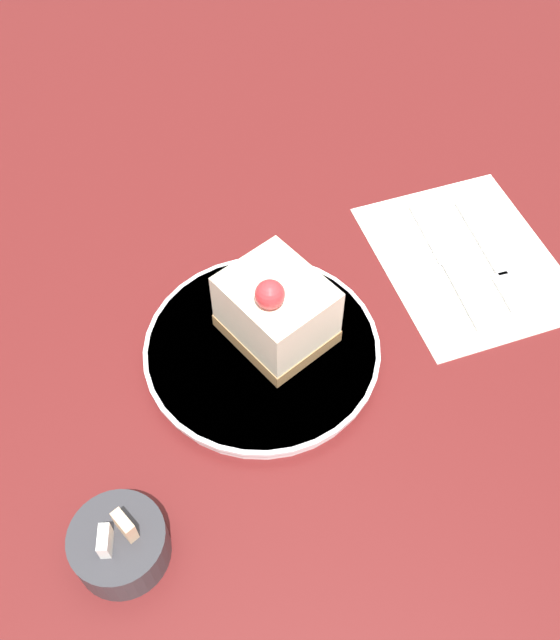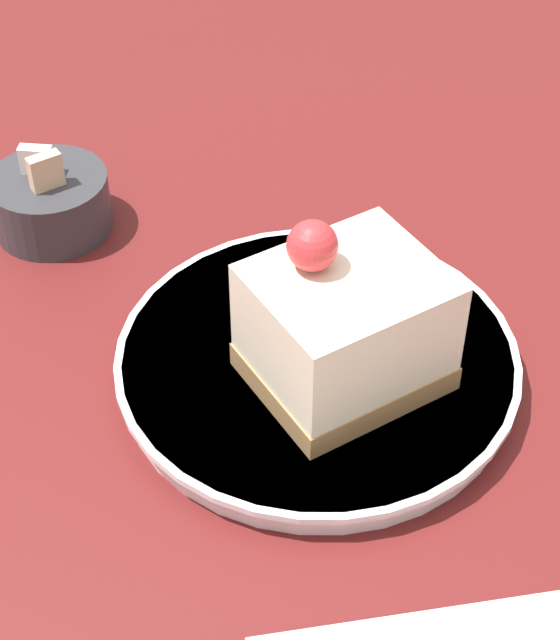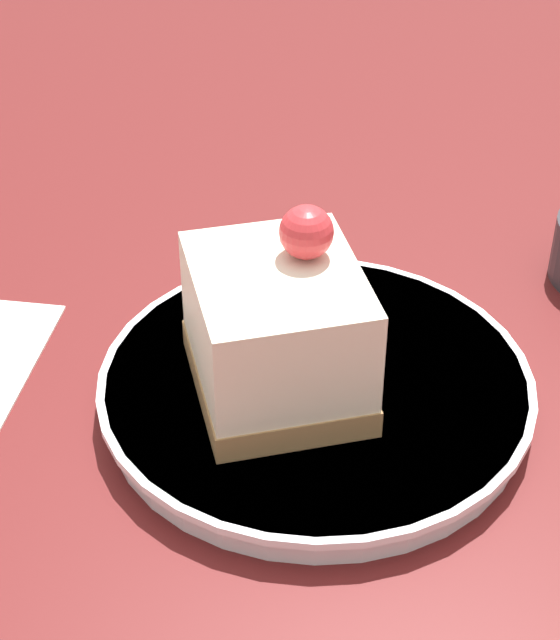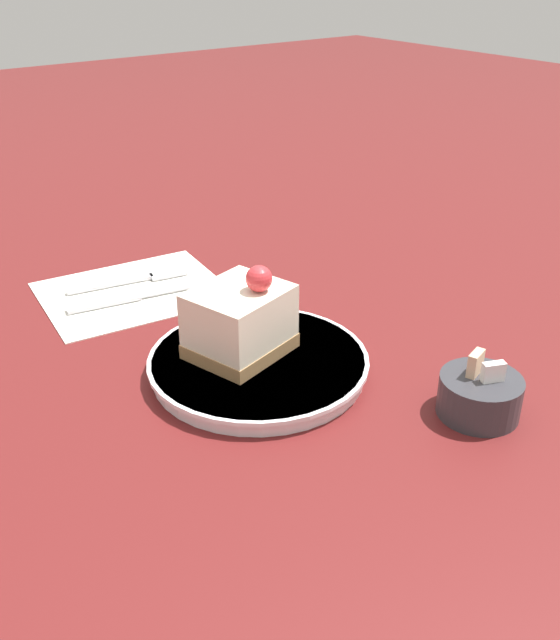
# 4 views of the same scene
# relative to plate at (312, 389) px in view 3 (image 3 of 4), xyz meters

# --- Properties ---
(ground_plane) EXTENTS (4.00, 4.00, 0.00)m
(ground_plane) POSITION_rel_plate_xyz_m (-0.01, -0.03, -0.01)
(ground_plane) COLOR #5B1919
(plate) EXTENTS (0.21, 0.21, 0.02)m
(plate) POSITION_rel_plate_xyz_m (0.00, 0.00, 0.00)
(plate) COLOR white
(plate) RESTS_ON ground_plane
(cake_slice) EXTENTS (0.10, 0.11, 0.09)m
(cake_slice) POSITION_rel_plate_xyz_m (-0.02, -0.01, 0.04)
(cake_slice) COLOR #9E7547
(cake_slice) RESTS_ON plate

